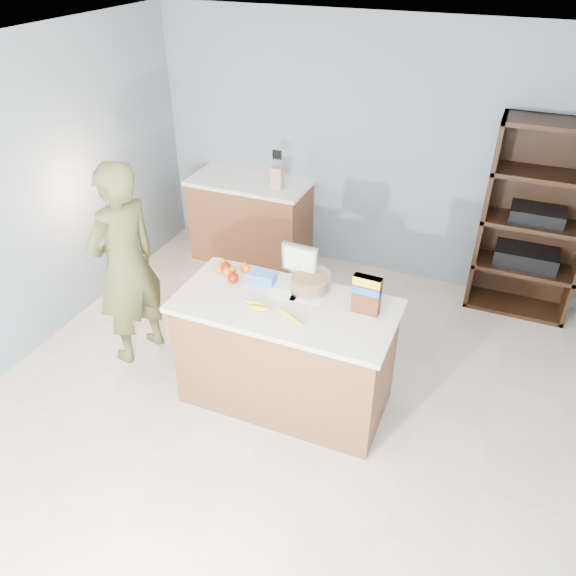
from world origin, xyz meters
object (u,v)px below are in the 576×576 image
at_px(shelving_unit, 534,224).
at_px(person, 125,265).
at_px(counter_peninsula, 285,357).
at_px(tv, 300,261).
at_px(cereal_box, 367,292).

distance_m(shelving_unit, person, 3.55).
relative_size(counter_peninsula, person, 0.91).
xyz_separation_m(counter_peninsula, person, (-1.39, 0.05, 0.44)).
xyz_separation_m(person, tv, (1.37, 0.29, 0.20)).
bearing_deg(shelving_unit, counter_peninsula, -127.11).
relative_size(person, cereal_box, 6.07).
bearing_deg(cereal_box, counter_peninsula, -168.00).
height_order(person, tv, person).
height_order(counter_peninsula, shelving_unit, shelving_unit).
bearing_deg(counter_peninsula, shelving_unit, 52.89).
bearing_deg(tv, cereal_box, -21.44).
bearing_deg(shelving_unit, person, -145.83).
distance_m(counter_peninsula, cereal_box, 0.85).
height_order(shelving_unit, cereal_box, shelving_unit).
bearing_deg(tv, person, -168.21).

